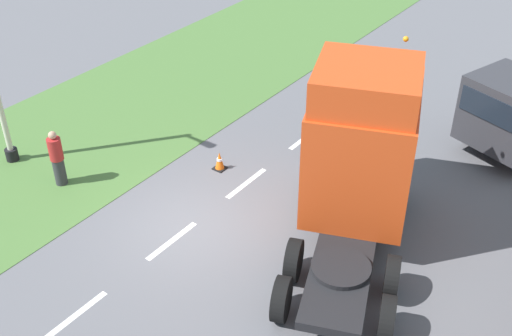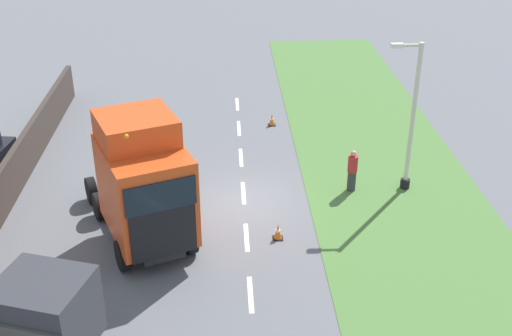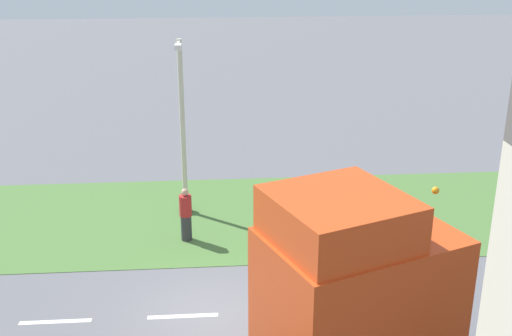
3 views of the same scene
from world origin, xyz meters
name	(u,v)px [view 1 (image 1 of 3)]	position (x,y,z in m)	size (l,w,h in m)	color
ground_plane	(190,227)	(0.00, 0.00, 0.00)	(120.00, 120.00, 0.00)	slate
grass_verge	(45,154)	(-6.00, 0.00, 0.01)	(7.00, 44.00, 0.01)	#4C7538
lane_markings	(172,241)	(0.00, -0.70, 0.00)	(0.16, 21.00, 0.00)	white
lorry_cab	(361,149)	(3.44, 2.69, 2.36)	(4.71, 6.83, 4.86)	black
pedestrian	(57,159)	(-4.32, -0.70, 0.86)	(0.39, 0.39, 1.76)	#333338
traffic_cone_trailing	(220,161)	(-1.10, 2.63, 0.28)	(0.36, 0.36, 0.58)	black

